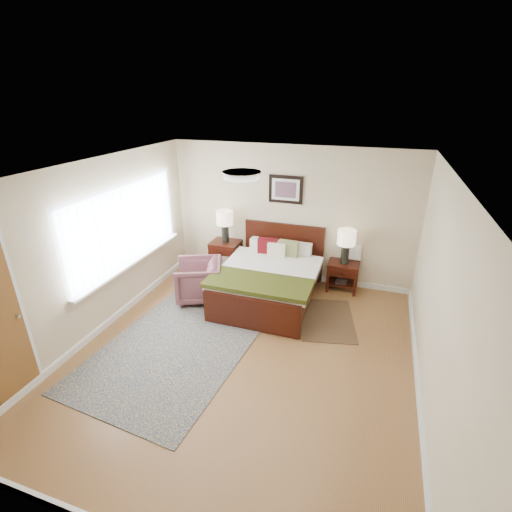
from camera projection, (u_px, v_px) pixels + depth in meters
name	position (u px, v px, depth m)	size (l,w,h in m)	color
floor	(244.00, 353.00, 5.12)	(5.00, 5.00, 0.00)	brown
back_wall	(290.00, 215.00, 6.79)	(4.50, 0.04, 2.50)	beige
front_wall	(112.00, 432.00, 2.45)	(4.50, 0.04, 2.50)	beige
left_wall	(95.00, 250.00, 5.27)	(0.04, 5.00, 2.50)	beige
right_wall	(440.00, 302.00, 3.97)	(0.04, 5.00, 2.50)	beige
ceiling	(241.00, 172.00, 4.11)	(4.50, 5.00, 0.02)	white
window	(127.00, 227.00, 5.81)	(0.11, 2.72, 1.32)	silver
ceil_fixture	(241.00, 175.00, 4.13)	(0.44, 0.44, 0.08)	white
bed	(270.00, 274.00, 6.28)	(1.64, 1.97, 1.06)	#350E08
wall_art	(286.00, 190.00, 6.60)	(0.62, 0.05, 0.50)	black
nightstand_left	(225.00, 248.00, 7.21)	(0.55, 0.50, 0.66)	#350E08
nightstand_right	(343.00, 273.00, 6.64)	(0.54, 0.40, 0.53)	#350E08
lamp_left	(225.00, 221.00, 7.01)	(0.31, 0.31, 0.61)	black
lamp_right	(346.00, 241.00, 6.40)	(0.31, 0.31, 0.61)	black
armchair	(199.00, 280.00, 6.36)	(0.74, 0.77, 0.70)	brown
rug_persian	(174.00, 350.00, 5.19)	(1.90, 2.68, 0.01)	#0D1845
rug_navy	(327.00, 319.00, 5.88)	(0.82, 1.22, 0.01)	black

